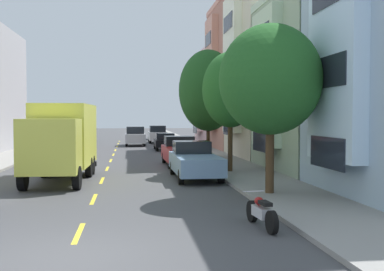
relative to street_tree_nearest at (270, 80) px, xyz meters
The scene contains 22 objects.
ground_plane 24.50m from the street_tree_nearest, 105.39° to the left, with size 160.00×160.00×0.00m, color #424244.
sidewalk_left 25.53m from the street_tree_nearest, 122.42° to the left, with size 3.20×120.00×0.14m, color gray.
sidewalk_right 21.69m from the street_tree_nearest, 88.11° to the left, with size 3.20×120.00×0.14m, color gray.
lane_centerline_dashes 19.36m from the street_tree_nearest, 109.82° to the left, with size 0.14×47.20×0.01m.
townhouse_second_sage 11.18m from the street_tree_nearest, 42.21° to the left, with size 12.77×8.38×9.62m.
townhouse_third_cream 18.56m from the street_tree_nearest, 60.60° to the left, with size 14.34×8.38×12.67m.
townhouse_fourth_terracotta 25.87m from the street_tree_nearest, 73.03° to the left, with size 11.27×8.38×12.92m.
townhouse_fifth_rose 34.11m from the street_tree_nearest, 77.16° to the left, with size 11.38×8.38×9.88m.
street_tree_nearest is the anchor object (origin of this frame).
street_tree_second 7.00m from the street_tree_nearest, 90.00° to the left, with size 2.88×2.88×6.12m.
street_tree_third 14.01m from the street_tree_nearest, 90.00° to the left, with size 3.87×3.87×7.20m.
delivery_box_truck 10.15m from the street_tree_nearest, 146.02° to the left, with size 2.62×7.29×3.52m.
parked_hatchback_black 25.02m from the street_tree_nearest, 94.88° to the left, with size 1.76×4.01×1.50m.
parked_pickup_sky 6.86m from the street_tree_nearest, 110.24° to the left, with size 2.07×5.33×1.73m.
parked_suv_white 36.80m from the street_tree_nearest, 93.25° to the left, with size 1.96×4.80×1.93m.
parked_pickup_forest 43.93m from the street_tree_nearest, 104.20° to the left, with size 2.09×5.33×1.73m.
parked_pickup_burgundy 30.95m from the street_tree_nearest, 110.29° to the left, with size 2.02×5.31×1.73m.
parked_sedan_charcoal 44.33m from the street_tree_nearest, 92.49° to the left, with size 1.85×4.52×1.43m.
parked_sedan_orange 21.21m from the street_tree_nearest, 120.82° to the left, with size 1.91×4.54×1.43m.
parked_pickup_red 12.26m from the street_tree_nearest, 100.01° to the left, with size 2.13×5.35×1.73m.
moving_silver_sedan 31.96m from the street_tree_nearest, 98.32° to the left, with size 1.95×4.80×1.93m.
parked_motorcycle 6.37m from the street_tree_nearest, 109.11° to the right, with size 0.62×2.05×0.90m.
Camera 1 is at (1.31, -10.22, 2.95)m, focal length 44.58 mm.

